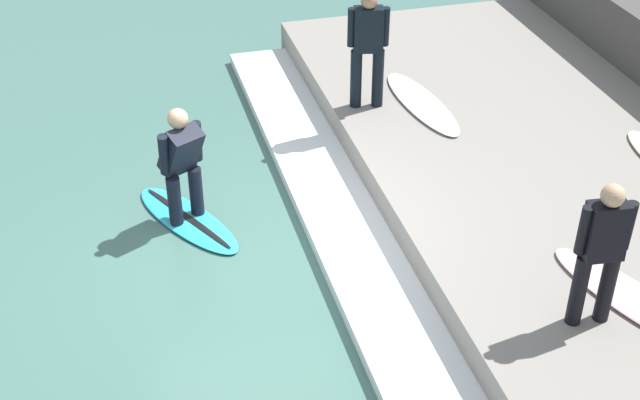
# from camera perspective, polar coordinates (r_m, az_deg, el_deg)

# --- Properties ---
(ground_plane) EXTENTS (28.00, 28.00, 0.00)m
(ground_plane) POSITION_cam_1_polar(r_m,az_deg,el_deg) (10.10, -4.21, -3.94)
(ground_plane) COLOR #426B60
(concrete_ledge) EXTENTS (4.40, 11.16, 0.49)m
(concrete_ledge) POSITION_cam_1_polar(r_m,az_deg,el_deg) (11.13, 15.28, 0.29)
(concrete_ledge) COLOR gray
(concrete_ledge) RESTS_ON ground_plane
(wave_foam_crest) EXTENTS (0.92, 10.60, 0.15)m
(wave_foam_crest) POSITION_cam_1_polar(r_m,az_deg,el_deg) (10.27, 2.04, -2.60)
(wave_foam_crest) COLOR white
(wave_foam_crest) RESTS_ON ground_plane
(surfboard_riding) EXTENTS (1.33, 1.88, 0.07)m
(surfboard_riding) POSITION_cam_1_polar(r_m,az_deg,el_deg) (10.81, -8.46, -1.23)
(surfboard_riding) COLOR #2DADD1
(surfboard_riding) RESTS_ON ground_plane
(surfer_riding) EXTENTS (0.57, 0.61, 1.46)m
(surfer_riding) POSITION_cam_1_polar(r_m,az_deg,el_deg) (10.36, -8.83, 2.56)
(surfer_riding) COLOR black
(surfer_riding) RESTS_ON surfboard_riding
(surfer_waiting_near) EXTENTS (0.54, 0.32, 1.61)m
(surfer_waiting_near) POSITION_cam_1_polar(r_m,az_deg,el_deg) (11.86, 3.09, 9.96)
(surfer_waiting_near) COLOR black
(surfer_waiting_near) RESTS_ON concrete_ledge
(surfboard_waiting_near) EXTENTS (0.69, 2.04, 0.06)m
(surfboard_waiting_near) POSITION_cam_1_polar(r_m,az_deg,el_deg) (12.31, 6.54, 6.18)
(surfboard_waiting_near) COLOR white
(surfboard_waiting_near) RESTS_ON concrete_ledge
(surfer_waiting_far) EXTENTS (0.52, 0.27, 1.52)m
(surfer_waiting_far) POSITION_cam_1_polar(r_m,az_deg,el_deg) (8.42, 17.58, -2.92)
(surfer_waiting_far) COLOR black
(surfer_waiting_far) RESTS_ON concrete_ledge
(surfboard_waiting_far) EXTENTS (1.12, 2.02, 0.06)m
(surfboard_waiting_far) POSITION_cam_1_polar(r_m,az_deg,el_deg) (9.27, 19.34, -5.97)
(surfboard_waiting_far) COLOR beige
(surfboard_waiting_far) RESTS_ON concrete_ledge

